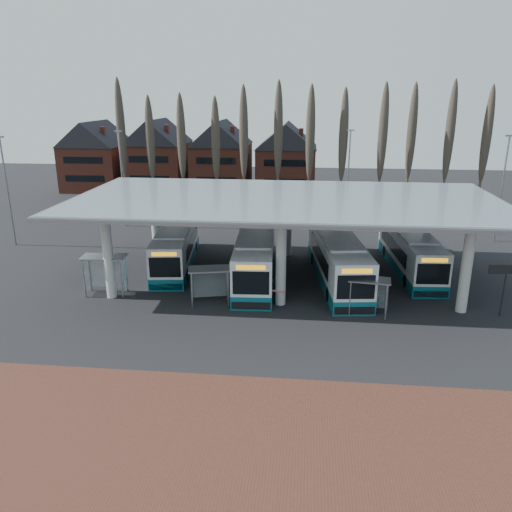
# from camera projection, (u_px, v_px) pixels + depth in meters

# --- Properties ---
(ground) EXTENTS (140.00, 140.00, 0.00)m
(ground) POSITION_uv_depth(u_px,v_px,m) (278.00, 319.00, 31.96)
(ground) COLOR black
(ground) RESTS_ON ground
(brick_strip) EXTENTS (70.00, 10.00, 0.03)m
(brick_strip) POSITION_uv_depth(u_px,v_px,m) (261.00, 443.00, 20.61)
(brick_strip) COLOR #502B20
(brick_strip) RESTS_ON ground
(station_canopy) EXTENTS (32.00, 16.00, 6.34)m
(station_canopy) POSITION_uv_depth(u_px,v_px,m) (286.00, 206.00, 37.77)
(station_canopy) COLOR beige
(station_canopy) RESTS_ON ground
(poplar_row) EXTENTS (45.10, 1.10, 14.50)m
(poplar_row) POSITION_uv_depth(u_px,v_px,m) (296.00, 137.00, 60.46)
(poplar_row) COLOR #473D33
(poplar_row) RESTS_ON ground
(townhouse_row) EXTENTS (36.80, 10.30, 12.25)m
(townhouse_row) POSITION_uv_depth(u_px,v_px,m) (190.00, 150.00, 73.28)
(townhouse_row) COLOR brown
(townhouse_row) RESTS_ON ground
(lamp_post_a) EXTENTS (0.80, 0.16, 10.17)m
(lamp_post_a) POSITION_uv_depth(u_px,v_px,m) (122.00, 177.00, 52.87)
(lamp_post_a) COLOR slate
(lamp_post_a) RESTS_ON ground
(lamp_post_b) EXTENTS (0.80, 0.16, 10.17)m
(lamp_post_b) POSITION_uv_depth(u_px,v_px,m) (348.00, 175.00, 54.32)
(lamp_post_b) COLOR slate
(lamp_post_b) RESTS_ON ground
(lamp_post_c) EXTENTS (0.80, 0.16, 10.17)m
(lamp_post_c) POSITION_uv_depth(u_px,v_px,m) (502.00, 187.00, 47.28)
(lamp_post_c) COLOR slate
(lamp_post_c) RESTS_ON ground
(lamp_post_d) EXTENTS (0.80, 0.16, 10.17)m
(lamp_post_d) POSITION_uv_depth(u_px,v_px,m) (7.00, 190.00, 46.09)
(lamp_post_d) COLOR slate
(lamp_post_d) RESTS_ON ground
(bus_0) EXTENTS (4.02, 12.32, 3.36)m
(bus_0) POSITION_uv_depth(u_px,v_px,m) (176.00, 246.00, 41.78)
(bus_0) COLOR white
(bus_0) RESTS_ON ground
(bus_1) EXTENTS (3.47, 13.07, 3.59)m
(bus_1) POSITION_uv_depth(u_px,v_px,m) (256.00, 256.00, 38.86)
(bus_1) COLOR white
(bus_1) RESTS_ON ground
(bus_2) EXTENTS (4.44, 13.35, 3.64)m
(bus_2) POSITION_uv_depth(u_px,v_px,m) (337.00, 259.00, 38.18)
(bus_2) COLOR white
(bus_2) RESTS_ON ground
(bus_3) EXTENTS (3.41, 12.28, 3.37)m
(bus_3) POSITION_uv_depth(u_px,v_px,m) (410.00, 251.00, 40.46)
(bus_3) COLOR white
(bus_3) RESTS_ON ground
(shelter_0) EXTENTS (3.21, 1.79, 2.88)m
(shelter_0) POSITION_uv_depth(u_px,v_px,m) (105.00, 266.00, 35.50)
(shelter_0) COLOR gray
(shelter_0) RESTS_ON ground
(shelter_1) EXTENTS (3.05, 1.97, 2.61)m
(shelter_1) POSITION_uv_depth(u_px,v_px,m) (209.00, 277.00, 33.81)
(shelter_1) COLOR gray
(shelter_1) RESTS_ON ground
(shelter_2) EXTENTS (2.81, 1.66, 2.47)m
(shelter_2) POSITION_uv_depth(u_px,v_px,m) (369.00, 288.00, 32.22)
(shelter_2) COLOR gray
(shelter_2) RESTS_ON ground
(info_sign_0) EXTENTS (2.36, 0.51, 3.52)m
(info_sign_0) POSITION_uv_depth(u_px,v_px,m) (506.00, 273.00, 31.55)
(info_sign_0) COLOR black
(info_sign_0) RESTS_ON ground
(barrier) EXTENTS (2.36, 0.88, 1.19)m
(barrier) POSITION_uv_depth(u_px,v_px,m) (268.00, 291.00, 34.13)
(barrier) COLOR black
(barrier) RESTS_ON ground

